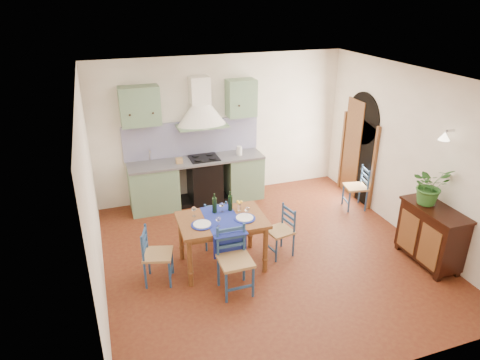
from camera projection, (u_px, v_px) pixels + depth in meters
name	position (u px, v px, depth m)	size (l,w,h in m)	color
floor	(268.00, 255.00, 6.83)	(5.00, 5.00, 0.00)	#4D1910
back_wall	(201.00, 150.00, 8.24)	(5.00, 0.96, 2.80)	white
right_wall	(399.00, 153.00, 7.27)	(0.26, 5.00, 2.80)	white
left_wall	(92.00, 200.00, 5.51)	(0.04, 5.00, 2.80)	white
ceiling	(274.00, 78.00, 5.69)	(5.00, 5.00, 0.01)	white
dining_table	(222.00, 224.00, 6.30)	(1.30, 0.98, 1.13)	brown
chair_near	(235.00, 260.00, 5.85)	(0.45, 0.45, 0.95)	navy
chair_far	(214.00, 222.00, 6.94)	(0.41, 0.41, 0.85)	navy
chair_left	(156.00, 255.00, 6.05)	(0.49, 0.49, 0.85)	navy
chair_right	(281.00, 231.00, 6.71)	(0.44, 0.44, 0.81)	navy
chair_spare	(357.00, 187.00, 8.16)	(0.46, 0.46, 0.83)	navy
sideboard	(431.00, 233.00, 6.47)	(0.50, 1.05, 0.94)	black
potted_plant	(430.00, 185.00, 6.32)	(0.53, 0.46, 0.59)	#2F6627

